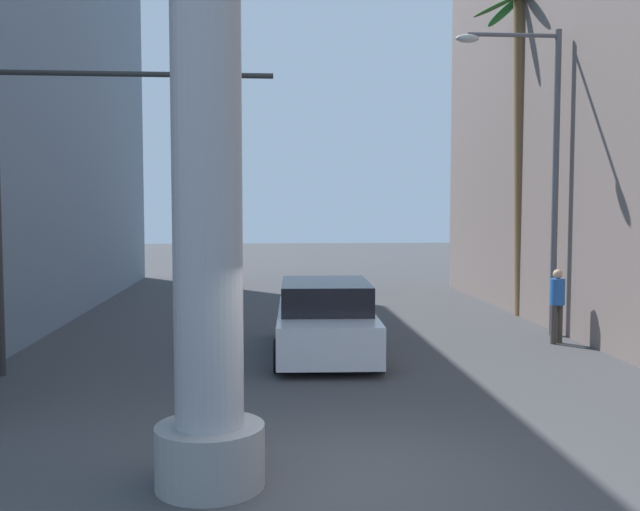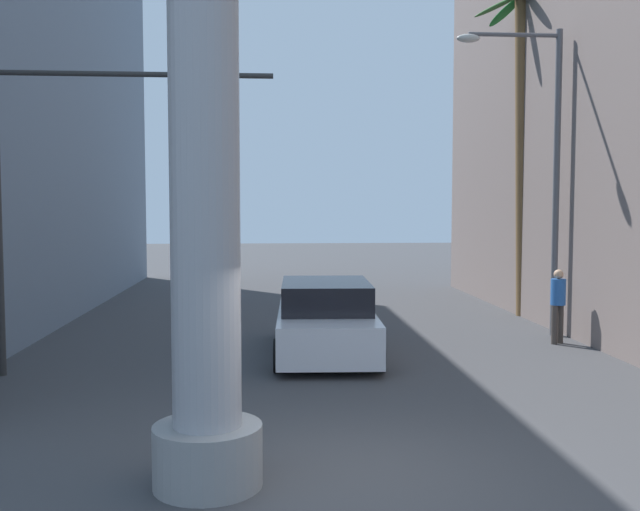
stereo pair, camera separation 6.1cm
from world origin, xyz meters
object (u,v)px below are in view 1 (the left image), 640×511
(street_lamp, at_px, (540,152))
(palm_tree_mid_right, at_px, (522,128))
(pedestrian_mid_right, at_px, (557,300))
(neon_sign_pole, at_px, (206,32))
(traffic_light_mast, at_px, (85,159))
(car_lead, at_px, (325,320))

(street_lamp, distance_m, palm_tree_mid_right, 3.40)
(palm_tree_mid_right, height_order, pedestrian_mid_right, palm_tree_mid_right)
(neon_sign_pole, xyz_separation_m, pedestrian_mid_right, (7.33, 7.88, -4.03))
(neon_sign_pole, xyz_separation_m, traffic_light_mast, (-2.68, 5.62, -1.00))
(neon_sign_pole, relative_size, palm_tree_mid_right, 1.22)
(street_lamp, relative_size, traffic_light_mast, 1.30)
(car_lead, height_order, pedestrian_mid_right, pedestrian_mid_right)
(traffic_light_mast, distance_m, car_lead, 5.85)
(palm_tree_mid_right, bearing_deg, neon_sign_pole, -123.29)
(traffic_light_mast, bearing_deg, neon_sign_pole, -64.48)
(car_lead, bearing_deg, pedestrian_mid_right, 7.74)
(street_lamp, relative_size, palm_tree_mid_right, 0.80)
(traffic_light_mast, distance_m, pedestrian_mid_right, 10.70)
(traffic_light_mast, xyz_separation_m, car_lead, (4.59, 1.53, -3.30))
(street_lamp, xyz_separation_m, pedestrian_mid_right, (0.06, -1.05, -3.45))
(traffic_light_mast, relative_size, car_lead, 1.16)
(neon_sign_pole, distance_m, traffic_light_mast, 6.31)
(traffic_light_mast, relative_size, pedestrian_mid_right, 3.31)
(street_lamp, xyz_separation_m, traffic_light_mast, (-9.95, -3.32, -0.42))
(neon_sign_pole, bearing_deg, pedestrian_mid_right, 47.09)
(neon_sign_pole, xyz_separation_m, palm_tree_mid_right, (7.96, 12.13, 0.37))
(traffic_light_mast, height_order, car_lead, traffic_light_mast)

